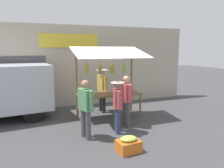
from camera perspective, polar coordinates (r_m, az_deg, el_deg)
ground_plane at (r=7.89m, az=-0.79°, el=-8.68°), size 40.00×40.00×0.00m
street_backdrop at (r=9.61m, az=-5.72°, el=4.83°), size 9.00×0.30×3.40m
market_stall at (r=7.58m, az=-0.96°, el=2.54°), size 2.50×1.46×2.50m
vendor_with_sunhat at (r=8.34m, az=-2.61°, el=-0.69°), size 0.43×0.71×1.67m
shopper_with_ponytail at (r=6.27m, az=1.48°, el=-5.04°), size 0.39×0.64×1.51m
shopper_with_shopping_bag at (r=5.89m, az=-6.94°, el=-5.53°), size 0.34×0.67×1.61m
shopper_in_striped_shirt at (r=6.86m, az=3.61°, el=-3.47°), size 0.23×0.69×1.60m
produce_crate_near at (r=5.36m, az=4.34°, el=-15.54°), size 0.57×0.46×0.39m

